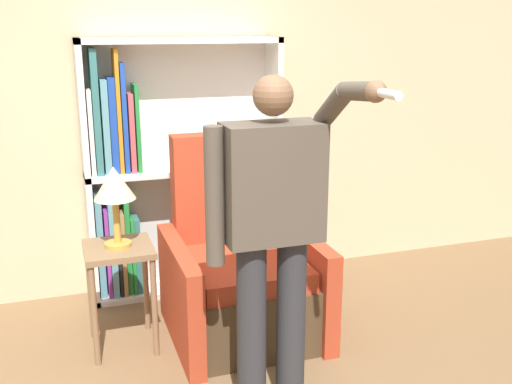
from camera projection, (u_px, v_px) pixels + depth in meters
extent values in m
cube|color=beige|center=(153.00, 99.00, 4.25)|extent=(8.00, 0.06, 2.80)
cube|color=white|center=(87.00, 177.00, 4.06)|extent=(0.04, 0.28, 1.83)
cube|color=white|center=(273.00, 163.00, 4.47)|extent=(0.04, 0.28, 1.83)
cube|color=white|center=(181.00, 166.00, 4.39)|extent=(1.39, 0.01, 1.83)
cube|color=white|center=(189.00, 285.00, 4.51)|extent=(1.39, 0.28, 0.04)
cube|color=white|center=(185.00, 170.00, 4.27)|extent=(1.39, 0.28, 0.04)
cube|color=white|center=(181.00, 40.00, 4.03)|extent=(1.39, 0.28, 0.04)
cube|color=#5B99A8|center=(100.00, 243.00, 4.21)|extent=(0.04, 0.16, 0.78)
cube|color=purple|center=(107.00, 252.00, 4.24)|extent=(0.03, 0.20, 0.64)
cube|color=#5B99A8|center=(112.00, 242.00, 4.23)|extent=(0.04, 0.22, 0.78)
cube|color=black|center=(118.00, 244.00, 4.25)|extent=(0.02, 0.20, 0.74)
cube|color=#9E7A47|center=(123.00, 252.00, 4.27)|extent=(0.03, 0.22, 0.61)
cube|color=#238438|center=(127.00, 239.00, 4.26)|extent=(0.03, 0.17, 0.80)
cube|color=#238438|center=(133.00, 254.00, 4.30)|extent=(0.02, 0.20, 0.56)
cube|color=#337070|center=(137.00, 254.00, 4.31)|extent=(0.04, 0.18, 0.56)
cube|color=white|center=(91.00, 132.00, 3.99)|extent=(0.03, 0.20, 0.57)
cube|color=#337070|center=(96.00, 112.00, 3.97)|extent=(0.04, 0.22, 0.83)
cube|color=#5B99A8|center=(105.00, 127.00, 4.01)|extent=(0.04, 0.21, 0.63)
cube|color=#1E47B2|center=(113.00, 126.00, 4.03)|extent=(0.05, 0.16, 0.64)
cube|color=orange|center=(118.00, 112.00, 4.01)|extent=(0.03, 0.20, 0.83)
cube|color=#1E47B2|center=(124.00, 118.00, 4.04)|extent=(0.03, 0.19, 0.74)
cube|color=#BC4C56|center=(131.00, 132.00, 4.08)|extent=(0.03, 0.21, 0.54)
cube|color=#238438|center=(136.00, 128.00, 4.08)|extent=(0.03, 0.21, 0.59)
cube|color=#4C3823|center=(244.00, 304.00, 3.78)|extent=(0.71, 0.84, 0.41)
cube|color=#B23D23|center=(245.00, 268.00, 3.67)|extent=(0.67, 0.72, 0.12)
cube|color=#B23D23|center=(226.00, 210.00, 3.99)|extent=(0.71, 0.16, 1.03)
cube|color=#B23D23|center=(180.00, 296.00, 3.63)|extent=(0.10, 0.92, 0.64)
cube|color=#B23D23|center=(303.00, 279.00, 3.87)|extent=(0.10, 0.92, 0.64)
cylinder|color=#2D2D33|center=(252.00, 326.00, 3.01)|extent=(0.15, 0.15, 0.90)
cylinder|color=#2D2D33|center=(291.00, 319.00, 3.07)|extent=(0.15, 0.15, 0.90)
cube|color=#51473D|center=(272.00, 183.00, 2.84)|extent=(0.47, 0.24, 0.57)
sphere|color=brown|center=(273.00, 96.00, 2.73)|extent=(0.19, 0.19, 0.19)
cylinder|color=#51473D|center=(215.00, 197.00, 2.77)|extent=(0.09, 0.09, 0.66)
cylinder|color=#51473D|center=(333.00, 106.00, 2.72)|extent=(0.09, 0.28, 0.23)
cylinder|color=#51473D|center=(360.00, 91.00, 2.47)|extent=(0.08, 0.27, 0.10)
sphere|color=brown|center=(376.00, 92.00, 2.35)|extent=(0.09, 0.09, 0.09)
cylinder|color=white|center=(388.00, 94.00, 2.26)|extent=(0.04, 0.15, 0.04)
cube|color=#846647|center=(118.00, 249.00, 3.52)|extent=(0.40, 0.40, 0.04)
cylinder|color=#846647|center=(95.00, 316.00, 3.40)|extent=(0.04, 0.04, 0.62)
cylinder|color=#846647|center=(155.00, 308.00, 3.51)|extent=(0.04, 0.04, 0.62)
cylinder|color=#846647|center=(91.00, 292.00, 3.72)|extent=(0.04, 0.04, 0.62)
cylinder|color=#846647|center=(146.00, 285.00, 3.82)|extent=(0.04, 0.04, 0.62)
cylinder|color=gold|center=(118.00, 244.00, 3.52)|extent=(0.16, 0.16, 0.02)
cylinder|color=gold|center=(117.00, 221.00, 3.48)|extent=(0.04, 0.04, 0.27)
cone|color=beige|center=(114.00, 183.00, 3.42)|extent=(0.24, 0.24, 0.19)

